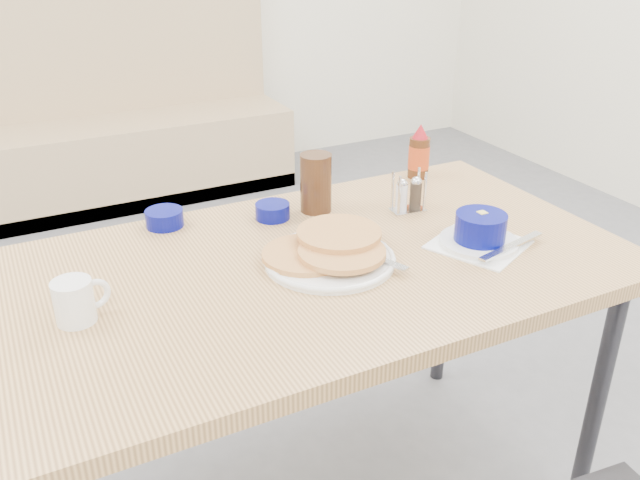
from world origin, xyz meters
name	(u,v)px	position (x,y,z in m)	size (l,w,h in m)	color
booth_bench	(113,135)	(0.00, 2.78, 0.35)	(1.90, 0.56, 1.22)	tan
dining_table	(321,284)	(0.00, 0.25, 0.70)	(1.40, 0.80, 0.76)	tan
pancake_plate	(329,253)	(0.01, 0.24, 0.78)	(0.29, 0.29, 0.05)	white
coffee_mug	(76,300)	(-0.53, 0.24, 0.80)	(0.11, 0.08, 0.09)	white
grits_setting	(480,232)	(0.37, 0.15, 0.79)	(0.28, 0.26, 0.08)	white
creamer_bowl	(165,218)	(-0.26, 0.59, 0.78)	(0.09, 0.09, 0.04)	#040968
butter_bowl	(273,211)	(-0.01, 0.51, 0.78)	(0.09, 0.09, 0.04)	#040968
amber_tumbler	(316,183)	(0.12, 0.51, 0.84)	(0.08, 0.08, 0.15)	#3A2112
condiment_caddy	(408,197)	(0.33, 0.39, 0.80)	(0.09, 0.06, 0.11)	silver
syrup_bottle	(419,154)	(0.50, 0.59, 0.83)	(0.06, 0.06, 0.16)	#47230F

